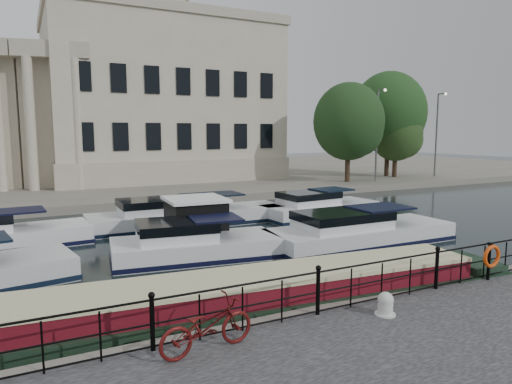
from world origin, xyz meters
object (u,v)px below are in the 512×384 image
mooring_bollard (385,304)px  life_ring_post (491,257)px  narrowboat (257,305)px  harbour_hut (196,224)px  bicycle (207,326)px

mooring_bollard → life_ring_post: life_ring_post is taller
narrowboat → harbour_hut: size_ratio=4.67×
harbour_hut → narrowboat: bearing=-95.5°
bicycle → harbour_hut: bearing=-25.7°
life_ring_post → narrowboat: (-6.82, 1.85, -0.90)m
mooring_bollard → narrowboat: narrowboat is taller
mooring_bollard → narrowboat: (-2.25, 2.40, -0.45)m
narrowboat → harbour_hut: (1.19, 8.11, 0.59)m
bicycle → narrowboat: bicycle is taller
bicycle → life_ring_post: size_ratio=1.80×
life_ring_post → mooring_bollard: bearing=-173.2°
harbour_hut → bicycle: bearing=-105.6°
life_ring_post → narrowboat: bearing=164.8°
mooring_bollard → life_ring_post: bearing=6.8°
mooring_bollard → harbour_hut: harbour_hut is taller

